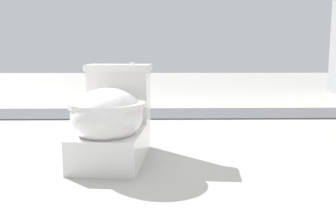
{
  "coord_description": "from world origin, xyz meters",
  "views": [
    {
      "loc": [
        2.33,
        0.33,
        0.6
      ],
      "look_at": [
        0.27,
        0.37,
        0.3
      ],
      "focal_mm": 42.0,
      "sensor_mm": 36.0,
      "label": 1
    }
  ],
  "objects": [
    {
      "name": "ground_plane",
      "position": [
        0.0,
        0.0,
        0.0
      ],
      "size": [
        14.0,
        14.0,
        0.0
      ],
      "primitive_type": "plane",
      "color": "#A8A59E"
    },
    {
      "name": "toilet",
      "position": [
        0.27,
        0.07,
        0.22
      ],
      "size": [
        0.66,
        0.44,
        0.52
      ],
      "rotation": [
        0.0,
        0.0,
        -0.1
      ],
      "color": "white",
      "rests_on": "ground"
    },
    {
      "name": "gravel_strip",
      "position": [
        -1.19,
        0.5,
        0.01
      ],
      "size": [
        0.56,
        8.0,
        0.01
      ],
      "primitive_type": "cube",
      "color": "#4C4C51",
      "rests_on": "ground"
    }
  ]
}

